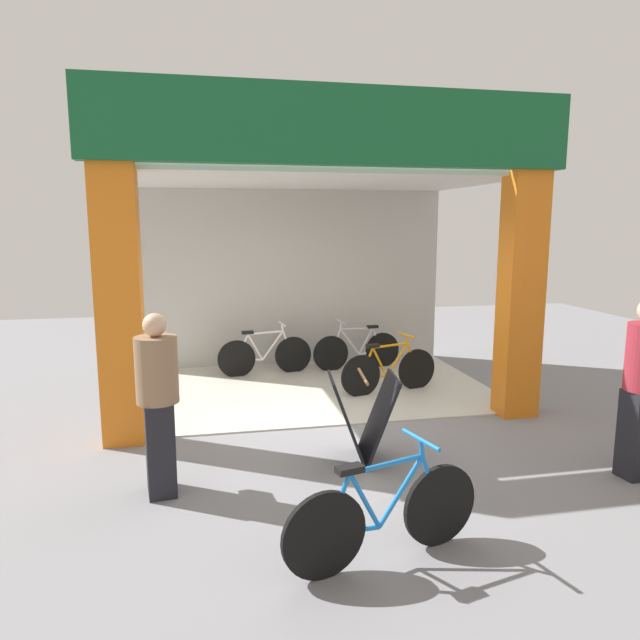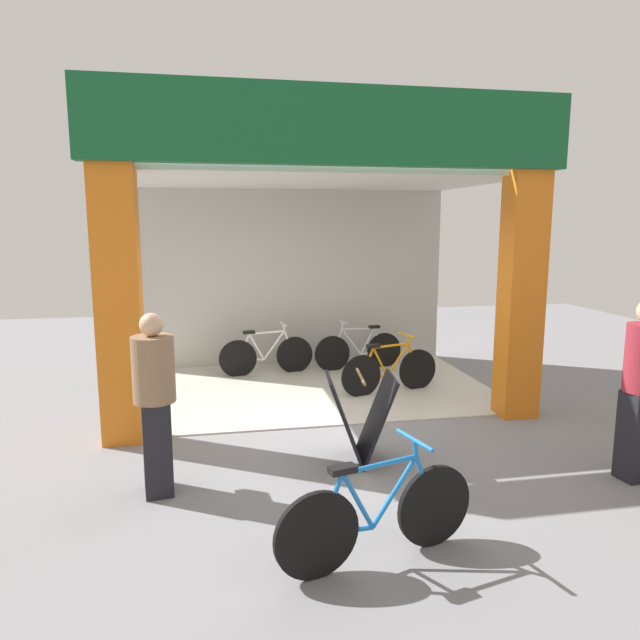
{
  "view_description": "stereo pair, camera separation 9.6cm",
  "coord_description": "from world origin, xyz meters",
  "px_view_note": "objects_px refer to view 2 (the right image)",
  "views": [
    {
      "loc": [
        -1.46,
        -6.37,
        2.37
      ],
      "look_at": [
        0.0,
        0.81,
        1.15
      ],
      "focal_mm": 32.39,
      "sensor_mm": 36.0,
      "label": 1
    },
    {
      "loc": [
        -1.36,
        -6.39,
        2.37
      ],
      "look_at": [
        0.0,
        0.81,
        1.15
      ],
      "focal_mm": 32.39,
      "sensor_mm": 36.0,
      "label": 2
    }
  ],
  "objects_px": {
    "bicycle_inside_1": "(390,371)",
    "bicycle_inside_2": "(359,350)",
    "bicycle_inside_0": "(266,355)",
    "sandwich_board_sign": "(360,418)",
    "pedestrian_1": "(155,401)",
    "bicycle_parked_0": "(378,515)"
  },
  "relations": [
    {
      "from": "bicycle_inside_1",
      "to": "bicycle_inside_2",
      "type": "xyz_separation_m",
      "value": [
        -0.09,
        1.4,
        -0.0
      ]
    },
    {
      "from": "sandwich_board_sign",
      "to": "bicycle_inside_2",
      "type": "bearing_deg",
      "value": 75.67
    },
    {
      "from": "bicycle_inside_2",
      "to": "pedestrian_1",
      "type": "xyz_separation_m",
      "value": [
        -2.87,
        -3.94,
        0.52
      ]
    },
    {
      "from": "bicycle_inside_2",
      "to": "pedestrian_1",
      "type": "distance_m",
      "value": 4.9
    },
    {
      "from": "bicycle_inside_2",
      "to": "pedestrian_1",
      "type": "bearing_deg",
      "value": -126.02
    },
    {
      "from": "bicycle_parked_0",
      "to": "sandwich_board_sign",
      "type": "relative_size",
      "value": 1.72
    },
    {
      "from": "bicycle_inside_0",
      "to": "pedestrian_1",
      "type": "height_order",
      "value": "pedestrian_1"
    },
    {
      "from": "bicycle_inside_1",
      "to": "pedestrian_1",
      "type": "relative_size",
      "value": 0.91
    },
    {
      "from": "bicycle_parked_0",
      "to": "pedestrian_1",
      "type": "xyz_separation_m",
      "value": [
        -1.62,
        1.4,
        0.5
      ]
    },
    {
      "from": "bicycle_inside_0",
      "to": "bicycle_inside_2",
      "type": "bearing_deg",
      "value": 2.79
    },
    {
      "from": "bicycle_inside_1",
      "to": "bicycle_inside_2",
      "type": "height_order",
      "value": "bicycle_inside_1"
    },
    {
      "from": "bicycle_inside_2",
      "to": "sandwich_board_sign",
      "type": "relative_size",
      "value": 1.66
    },
    {
      "from": "bicycle_inside_0",
      "to": "bicycle_inside_1",
      "type": "bearing_deg",
      "value": -39.45
    },
    {
      "from": "sandwich_board_sign",
      "to": "bicycle_parked_0",
      "type": "bearing_deg",
      "value": -100.63
    },
    {
      "from": "sandwich_board_sign",
      "to": "pedestrian_1",
      "type": "xyz_separation_m",
      "value": [
        -1.95,
        -0.34,
        0.4
      ]
    },
    {
      "from": "bicycle_inside_0",
      "to": "sandwich_board_sign",
      "type": "xyz_separation_m",
      "value": [
        0.61,
        -3.52,
        0.11
      ]
    },
    {
      "from": "bicycle_inside_2",
      "to": "sandwich_board_sign",
      "type": "distance_m",
      "value": 3.71
    },
    {
      "from": "bicycle_inside_1",
      "to": "pedestrian_1",
      "type": "distance_m",
      "value": 3.93
    },
    {
      "from": "bicycle_inside_2",
      "to": "bicycle_parked_0",
      "type": "relative_size",
      "value": 0.97
    },
    {
      "from": "bicycle_inside_0",
      "to": "pedestrian_1",
      "type": "distance_m",
      "value": 4.12
    },
    {
      "from": "bicycle_inside_0",
      "to": "sandwich_board_sign",
      "type": "height_order",
      "value": "sandwich_board_sign"
    },
    {
      "from": "sandwich_board_sign",
      "to": "pedestrian_1",
      "type": "relative_size",
      "value": 0.55
    }
  ]
}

